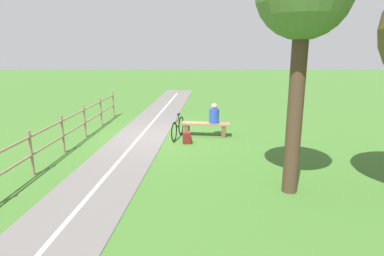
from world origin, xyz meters
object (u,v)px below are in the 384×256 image
bench (205,127)px  bicycle (178,128)px  backpack (187,138)px  person_seated (214,115)px

bench → bicycle: bearing=19.9°
bicycle → backpack: bearing=37.6°
backpack → bicycle: bearing=-64.9°
backpack → person_seated: bearing=-138.1°
bench → backpack: (0.70, 0.96, -0.16)m
person_seated → backpack: 1.52m
person_seated → bicycle: 1.46m
bench → person_seated: 0.58m
person_seated → backpack: size_ratio=1.90×
bench → bicycle: (1.04, 0.23, 0.01)m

